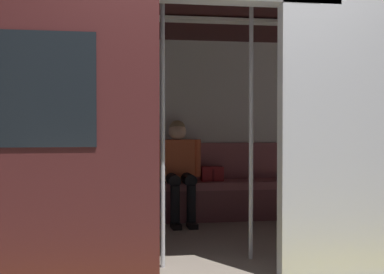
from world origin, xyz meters
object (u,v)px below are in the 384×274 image
(book, at_px, (150,180))
(grab_pole_far, at_px, (251,130))
(bench_seat, at_px, (182,191))
(train_car, at_px, (190,85))
(grab_pole_door, at_px, (163,130))
(person_seated, at_px, (179,164))
(handbag, at_px, (212,174))

(book, xyz_separation_m, grab_pole_far, (-0.75, 1.75, 0.61))
(bench_seat, distance_m, book, 0.41)
(train_car, distance_m, grab_pole_far, 0.89)
(book, relative_size, grab_pole_door, 0.10)
(person_seated, height_order, handbag, person_seated)
(person_seated, xyz_separation_m, book, (0.33, -0.13, -0.20))
(bench_seat, distance_m, person_seated, 0.33)
(bench_seat, distance_m, grab_pole_far, 1.86)
(handbag, bearing_deg, book, -1.43)
(book, relative_size, grab_pole_far, 0.10)
(bench_seat, bearing_deg, book, -11.34)
(handbag, bearing_deg, train_car, 68.64)
(grab_pole_door, bearing_deg, book, -89.84)
(bench_seat, xyz_separation_m, grab_pole_far, (-0.37, 1.67, 0.73))
(book, bearing_deg, handbag, 159.28)
(book, height_order, grab_pole_far, grab_pole_far)
(train_car, xyz_separation_m, bench_seat, (-0.05, -1.02, -1.16))
(person_seated, bearing_deg, train_car, 89.81)
(person_seated, bearing_deg, grab_pole_door, 79.41)
(bench_seat, relative_size, person_seated, 2.61)
(train_car, relative_size, person_seated, 5.38)
(train_car, bearing_deg, grab_pole_far, 123.35)
(train_car, height_order, grab_pole_door, train_car)
(bench_seat, height_order, grab_pole_far, grab_pole_far)
(person_seated, relative_size, grab_pole_door, 0.55)
(bench_seat, relative_size, grab_pole_far, 1.43)
(person_seated, distance_m, grab_pole_door, 1.82)
(train_car, relative_size, book, 29.09)
(person_seated, distance_m, handbag, 0.45)
(train_car, xyz_separation_m, grab_pole_far, (-0.43, 0.65, -0.43))
(train_car, relative_size, grab_pole_far, 2.96)
(grab_pole_door, relative_size, grab_pole_far, 1.00)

